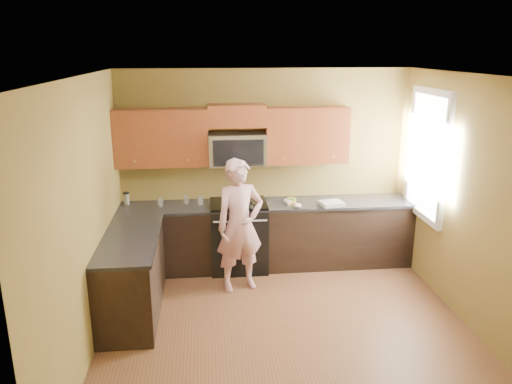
{
  "coord_description": "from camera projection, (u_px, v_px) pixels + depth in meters",
  "views": [
    {
      "loc": [
        -0.83,
        -4.67,
        2.95
      ],
      "look_at": [
        -0.2,
        1.3,
        1.2
      ],
      "focal_mm": 34.67,
      "sensor_mm": 36.0,
      "label": 1
    }
  ],
  "objects": [
    {
      "name": "wall_left",
      "position": [
        86.0,
        220.0,
        4.79
      ],
      "size": [
        0.0,
        4.0,
        4.0
      ],
      "primitive_type": "plane",
      "rotation": [
        1.57,
        0.0,
        1.57
      ],
      "color": "brown",
      "rests_on": "ground"
    },
    {
      "name": "ceiling",
      "position": [
        292.0,
        76.0,
        4.61
      ],
      "size": [
        4.0,
        4.0,
        0.0
      ],
      "primitive_type": "plane",
      "rotation": [
        3.14,
        0.0,
        0.0
      ],
      "color": "white",
      "rests_on": "ground"
    },
    {
      "name": "glass_a",
      "position": [
        160.0,
        202.0,
        6.58
      ],
      "size": [
        0.08,
        0.08,
        0.12
      ],
      "primitive_type": "cylinder",
      "rotation": [
        0.0,
        0.0,
        0.17
      ],
      "color": "silver",
      "rests_on": "countertop_back"
    },
    {
      "name": "cabinet_left_run",
      "position": [
        132.0,
        277.0,
        5.65
      ],
      "size": [
        0.6,
        1.6,
        0.88
      ],
      "primitive_type": "cube",
      "color": "black",
      "rests_on": "floor"
    },
    {
      "name": "floor",
      "position": [
        287.0,
        330.0,
        5.37
      ],
      "size": [
        4.0,
        4.0,
        0.0
      ],
      "primitive_type": "plane",
      "color": "brown",
      "rests_on": "ground"
    },
    {
      "name": "microwave",
      "position": [
        237.0,
        164.0,
        6.64
      ],
      "size": [
        0.76,
        0.4,
        0.42
      ],
      "primitive_type": null,
      "color": "silver",
      "rests_on": "wall_back"
    },
    {
      "name": "napkin_b",
      "position": [
        288.0,
        201.0,
        6.72
      ],
      "size": [
        0.12,
        0.13,
        0.07
      ],
      "primitive_type": "ellipsoid",
      "rotation": [
        0.0,
        0.0,
        0.01
      ],
      "color": "silver",
      "rests_on": "countertop_back"
    },
    {
      "name": "dish_towel",
      "position": [
        332.0,
        203.0,
        6.64
      ],
      "size": [
        0.34,
        0.29,
        0.05
      ],
      "primitive_type": "cube",
      "rotation": [
        0.0,
        0.0,
        0.19
      ],
      "color": "silver",
      "rests_on": "countertop_back"
    },
    {
      "name": "upper_cab_over_mw",
      "position": [
        237.0,
        116.0,
        6.49
      ],
      "size": [
        0.76,
        0.33,
        0.3
      ],
      "primitive_type": "cube",
      "color": "brown",
      "rests_on": "wall_back"
    },
    {
      "name": "toast_slice",
      "position": [
        291.0,
        203.0,
        6.7
      ],
      "size": [
        0.13,
        0.13,
        0.01
      ],
      "primitive_type": "cube",
      "rotation": [
        0.0,
        0.0,
        0.16
      ],
      "color": "#B27F47",
      "rests_on": "countertop_back"
    },
    {
      "name": "wall_back",
      "position": [
        265.0,
        167.0,
        6.9
      ],
      "size": [
        4.0,
        0.0,
        4.0
      ],
      "primitive_type": "plane",
      "rotation": [
        1.57,
        0.0,
        0.0
      ],
      "color": "brown",
      "rests_on": "ground"
    },
    {
      "name": "cabinet_back_run",
      "position": [
        267.0,
        236.0,
        6.87
      ],
      "size": [
        4.0,
        0.6,
        0.88
      ],
      "primitive_type": "cube",
      "color": "black",
      "rests_on": "floor"
    },
    {
      "name": "wall_right",
      "position": [
        477.0,
        207.0,
        5.19
      ],
      "size": [
        0.0,
        4.0,
        4.0
      ],
      "primitive_type": "plane",
      "rotation": [
        1.57,
        0.0,
        -1.57
      ],
      "color": "brown",
      "rests_on": "ground"
    },
    {
      "name": "stove",
      "position": [
        239.0,
        235.0,
        6.79
      ],
      "size": [
        0.76,
        0.65,
        0.95
      ],
      "primitive_type": null,
      "color": "black",
      "rests_on": "floor"
    },
    {
      "name": "countertop_left",
      "position": [
        130.0,
        239.0,
        5.52
      ],
      "size": [
        0.62,
        1.6,
        0.04
      ],
      "primitive_type": "cube",
      "color": "black",
      "rests_on": "cabinet_left_run"
    },
    {
      "name": "frying_pan",
      "position": [
        242.0,
        207.0,
        6.46
      ],
      "size": [
        0.46,
        0.58,
        0.07
      ],
      "primitive_type": null,
      "rotation": [
        0.0,
        0.0,
        0.38
      ],
      "color": "black",
      "rests_on": "stove"
    },
    {
      "name": "butter_tub",
      "position": [
        292.0,
        203.0,
        6.75
      ],
      "size": [
        0.14,
        0.14,
        0.09
      ],
      "primitive_type": null,
      "rotation": [
        0.0,
        0.0,
        -0.2
      ],
      "color": "gold",
      "rests_on": "countertop_back"
    },
    {
      "name": "upper_cab_right",
      "position": [
        306.0,
        162.0,
        6.77
      ],
      "size": [
        1.12,
        0.33,
        0.75
      ],
      "primitive_type": null,
      "color": "brown",
      "rests_on": "wall_back"
    },
    {
      "name": "travel_mug",
      "position": [
        127.0,
        205.0,
        6.67
      ],
      "size": [
        0.1,
        0.1,
        0.17
      ],
      "primitive_type": null,
      "rotation": [
        0.0,
        0.0,
        0.34
      ],
      "color": "silver",
      "rests_on": "countertop_back"
    },
    {
      "name": "window",
      "position": [
        428.0,
        155.0,
        6.25
      ],
      "size": [
        0.06,
        1.06,
        1.66
      ],
      "primitive_type": null,
      "color": "white",
      "rests_on": "wall_right"
    },
    {
      "name": "woman",
      "position": [
        240.0,
        225.0,
        6.12
      ],
      "size": [
        0.71,
        0.57,
        1.68
      ],
      "primitive_type": "imported",
      "rotation": [
        0.0,
        0.0,
        0.3
      ],
      "color": "#CC6677",
      "rests_on": "floor"
    },
    {
      "name": "wall_front",
      "position": [
        343.0,
        315.0,
        3.08
      ],
      "size": [
        4.0,
        0.0,
        4.0
      ],
      "primitive_type": "plane",
      "rotation": [
        -1.57,
        0.0,
        0.0
      ],
      "color": "brown",
      "rests_on": "ground"
    },
    {
      "name": "countertop_back",
      "position": [
        268.0,
        205.0,
        6.73
      ],
      "size": [
        4.0,
        0.62,
        0.04
      ],
      "primitive_type": "cube",
      "color": "black",
      "rests_on": "cabinet_back_run"
    },
    {
      "name": "glass_b",
      "position": [
        186.0,
        199.0,
        6.7
      ],
      "size": [
        0.08,
        0.08,
        0.12
      ],
      "primitive_type": "cylinder",
      "rotation": [
        0.0,
        0.0,
        -0.16
      ],
      "color": "silver",
      "rests_on": "countertop_back"
    },
    {
      "name": "napkin_a",
      "position": [
        297.0,
        206.0,
        6.53
      ],
      "size": [
        0.14,
        0.15,
        0.06
      ],
      "primitive_type": "ellipsoid",
      "rotation": [
        0.0,
        0.0,
        -0.29
      ],
      "color": "silver",
      "rests_on": "countertop_back"
    },
    {
      "name": "glass_c",
      "position": [
        200.0,
        200.0,
        6.66
      ],
      "size": [
        0.07,
        0.07,
        0.12
      ],
      "primitive_type": "cylinder",
      "rotation": [
        0.0,
        0.0,
        0.05
      ],
      "color": "silver",
      "rests_on": "countertop_back"
    },
    {
      "name": "upper_cab_left",
      "position": [
        163.0,
        165.0,
        6.58
      ],
      "size": [
        1.22,
        0.33,
        0.75
      ],
      "primitive_type": null,
      "color": "brown",
      "rests_on": "wall_back"
    }
  ]
}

